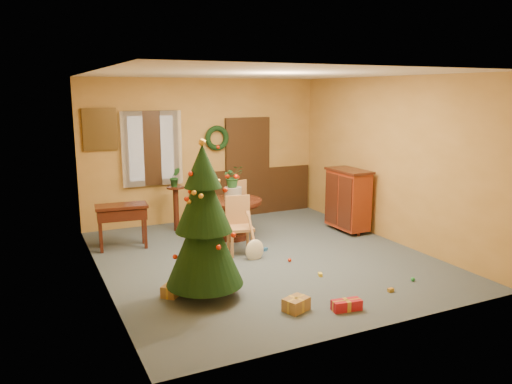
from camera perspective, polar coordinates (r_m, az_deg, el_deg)
room_envelope at (r=10.38m, az=-4.72°, el=2.96°), size 5.50×5.50×5.50m
dining_table at (r=9.05m, az=-2.63°, el=-2.22°), size 1.05×1.05×0.72m
urn at (r=8.98m, az=-2.65°, el=-0.16°), size 0.31×0.31×0.23m
centerpiece_plant at (r=8.92m, az=-2.67°, el=1.78°), size 0.35×0.30×0.39m
chair_near at (r=8.25m, az=-1.96°, el=-3.54°), size 0.49×0.49×0.95m
chair_far at (r=9.70m, az=-2.49°, el=-1.22°), size 0.54×0.54×0.96m
guitar at (r=7.95m, az=-0.16°, el=-5.16°), size 0.33×0.49×0.73m
plant_stand at (r=9.65m, az=-9.14°, el=-1.29°), size 0.33×0.33×0.86m
stand_plant at (r=9.56m, az=-9.23°, el=1.70°), size 0.20×0.17×0.37m
christmas_tree at (r=6.40m, az=-5.98°, el=-3.67°), size 1.00×1.00×2.07m
writing_desk at (r=8.76m, az=-15.08°, el=-2.61°), size 0.90×0.51×0.76m
sideboard at (r=9.65m, az=10.47°, el=-0.71°), size 0.51×0.94×1.20m
gift_a at (r=6.29m, az=4.61°, el=-12.66°), size 0.36×0.31×0.16m
gift_b at (r=6.85m, az=-3.45°, el=-10.32°), size 0.27×0.27×0.22m
gift_c at (r=6.78m, az=-9.57°, el=-10.98°), size 0.34×0.34×0.16m
gift_d at (r=6.38m, az=10.31°, el=-12.59°), size 0.39×0.20×0.13m
toy_a at (r=8.46m, az=1.07°, el=-6.57°), size 0.09×0.08×0.05m
toy_b at (r=7.50m, az=17.48°, el=-9.49°), size 0.06×0.06×0.06m
toy_c at (r=7.41m, az=7.36°, el=-9.35°), size 0.07×0.09×0.05m
toy_d at (r=7.95m, az=3.86°, el=-7.77°), size 0.06×0.06×0.06m
toy_e at (r=7.05m, az=15.14°, el=-10.77°), size 0.08×0.06×0.05m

